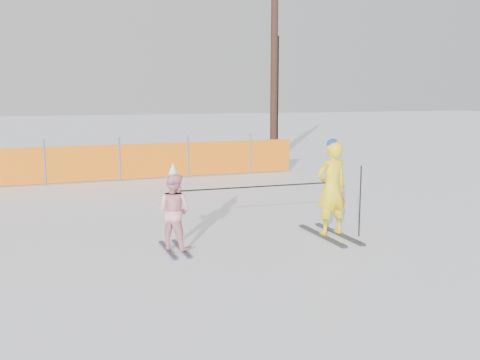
% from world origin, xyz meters
% --- Properties ---
extents(ground, '(120.00, 120.00, 0.00)m').
position_xyz_m(ground, '(0.00, 0.00, 0.00)').
color(ground, white).
rests_on(ground, ground).
extents(adult, '(0.62, 1.53, 1.70)m').
position_xyz_m(adult, '(1.51, 0.02, 0.84)').
color(adult, black).
rests_on(adult, ground).
extents(child, '(0.74, 1.05, 1.39)m').
position_xyz_m(child, '(-1.25, 0.13, 0.64)').
color(child, black).
rests_on(child, ground).
extents(ski_poles, '(3.09, 0.33, 1.24)m').
position_xyz_m(ski_poles, '(0.73, -0.01, 0.84)').
color(ski_poles, black).
rests_on(ski_poles, ground).
extents(safety_fence, '(15.36, 0.06, 1.25)m').
position_xyz_m(safety_fence, '(-3.44, 7.39, 0.56)').
color(safety_fence, '#595960').
rests_on(safety_fence, ground).
extents(tree_trunks, '(1.01, 1.79, 7.19)m').
position_xyz_m(tree_trunks, '(5.18, 10.57, 3.11)').
color(tree_trunks, '#311D15').
rests_on(tree_trunks, ground).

